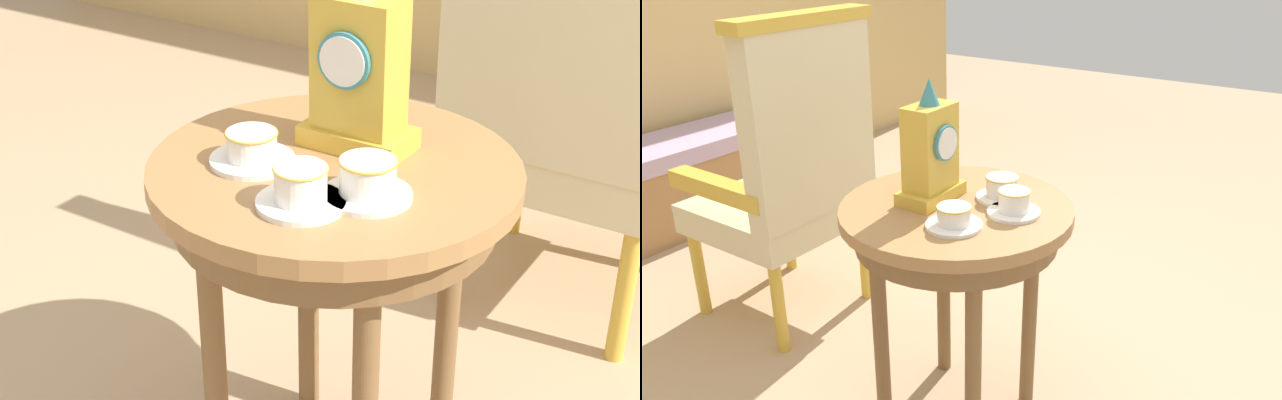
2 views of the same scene
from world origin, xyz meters
The scene contains 8 objects.
ground_plane centered at (0.00, 0.00, 0.00)m, with size 10.00×10.00×0.00m, color tan.
side_table centered at (-0.09, 0.02, 0.60)m, with size 0.63×0.63×0.69m.
teacup_left centered at (-0.21, -0.05, 0.72)m, with size 0.14×0.14×0.06m.
teacup_right centered at (-0.06, -0.13, 0.72)m, with size 0.14×0.14×0.07m.
teacup_center centered at (0.02, -0.06, 0.72)m, with size 0.14×0.14×0.07m.
mantel_clock centered at (-0.10, 0.10, 0.83)m, with size 0.19×0.11×0.34m.
armchair centered at (0.05, 0.82, 0.59)m, with size 0.56×0.53×1.14m.
window_bench centered at (0.38, 1.95, 0.22)m, with size 1.10×0.40×0.44m.
Camera 2 is at (-1.43, -0.88, 1.38)m, focal length 36.45 mm.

